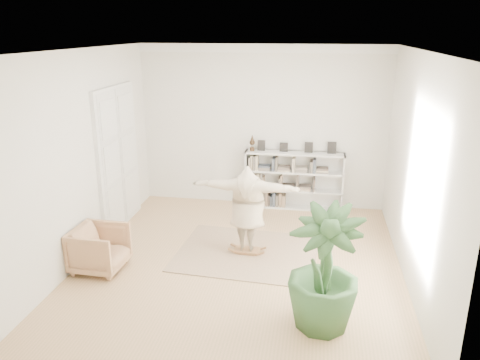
% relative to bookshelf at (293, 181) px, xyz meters
% --- Properties ---
extents(floor, '(6.00, 6.00, 0.00)m').
position_rel_bookshelf_xyz_m(floor, '(-0.74, -2.82, -0.64)').
color(floor, tan).
rests_on(floor, ground).
extents(room_shell, '(6.00, 6.00, 6.00)m').
position_rel_bookshelf_xyz_m(room_shell, '(-0.74, 0.12, 2.87)').
color(room_shell, silver).
rests_on(room_shell, floor).
extents(doors, '(0.09, 1.78, 2.92)m').
position_rel_bookshelf_xyz_m(doors, '(-3.45, -1.52, 0.76)').
color(doors, white).
rests_on(doors, floor).
extents(bookshelf, '(2.20, 0.35, 1.64)m').
position_rel_bookshelf_xyz_m(bookshelf, '(0.00, 0.00, 0.00)').
color(bookshelf, silver).
rests_on(bookshelf, floor).
extents(armchair, '(0.87, 0.85, 0.76)m').
position_rel_bookshelf_xyz_m(armchair, '(-3.04, -3.43, -0.25)').
color(armchair, tan).
rests_on(armchair, floor).
extents(rug, '(2.61, 2.14, 0.02)m').
position_rel_bookshelf_xyz_m(rug, '(-0.68, -2.44, -0.63)').
color(rug, tan).
rests_on(rug, floor).
extents(rocker_board, '(0.48, 0.30, 0.10)m').
position_rel_bookshelf_xyz_m(rocker_board, '(-0.68, -2.44, -0.57)').
color(rocker_board, '#99643D').
rests_on(rocker_board, rug).
extents(person, '(1.97, 0.64, 1.58)m').
position_rel_bookshelf_xyz_m(person, '(-0.68, -2.44, 0.27)').
color(person, '#C1AE91').
rests_on(person, rocker_board).
extents(houseplant, '(1.26, 1.26, 1.75)m').
position_rel_bookshelf_xyz_m(houseplant, '(0.65, -4.42, 0.24)').
color(houseplant, '#2D5229').
rests_on(houseplant, floor).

